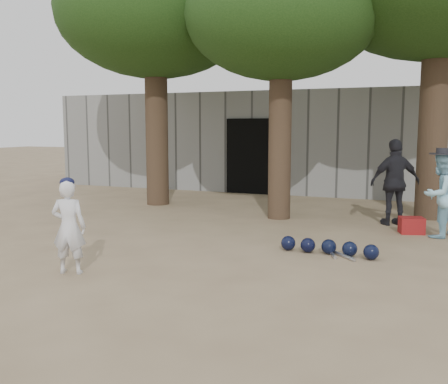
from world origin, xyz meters
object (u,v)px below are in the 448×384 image
at_px(spectator_blue, 440,195).
at_px(spectator_dark, 395,182).
at_px(red_bag, 412,225).
at_px(boy_player, 69,227).

distance_m(spectator_blue, spectator_dark, 1.20).
relative_size(spectator_blue, spectator_dark, 0.88).
bearing_deg(spectator_dark, red_bag, 86.36).
height_order(spectator_dark, red_bag, spectator_dark).
bearing_deg(spectator_dark, spectator_blue, 102.96).
bearing_deg(spectator_blue, boy_player, -6.87).
xyz_separation_m(spectator_blue, red_bag, (-0.45, 0.15, -0.61)).
height_order(boy_player, spectator_dark, spectator_dark).
distance_m(spectator_blue, red_bag, 0.77).
bearing_deg(boy_player, spectator_blue, -154.83).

